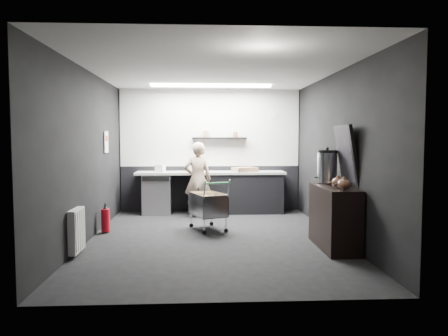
{
  "coord_description": "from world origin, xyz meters",
  "views": [
    {
      "loc": [
        -0.22,
        -6.97,
        1.63
      ],
      "look_at": [
        0.18,
        0.4,
        1.12
      ],
      "focal_mm": 35.0,
      "sensor_mm": 36.0,
      "label": 1
    }
  ],
  "objects": [
    {
      "name": "floating_shelf",
      "position": [
        0.2,
        2.62,
        1.62
      ],
      "size": [
        1.2,
        0.22,
        0.04
      ],
      "primitive_type": "cube",
      "color": "black",
      "rests_on": "wall_back"
    },
    {
      "name": "poster",
      "position": [
        -1.98,
        1.3,
        1.55
      ],
      "size": [
        0.02,
        0.3,
        0.4
      ],
      "primitive_type": "cube",
      "color": "silver",
      "rests_on": "wall_left"
    },
    {
      "name": "wall_left",
      "position": [
        -2.0,
        0.0,
        1.35
      ],
      "size": [
        0.0,
        5.5,
        5.5
      ],
      "primitive_type": "plane",
      "rotation": [
        1.57,
        0.0,
        1.57
      ],
      "color": "black",
      "rests_on": "floor"
    },
    {
      "name": "ceiling",
      "position": [
        0.0,
        0.0,
        2.7
      ],
      "size": [
        5.5,
        5.5,
        0.0
      ],
      "primitive_type": "plane",
      "rotation": [
        3.14,
        0.0,
        0.0
      ],
      "color": "silver",
      "rests_on": "wall_back"
    },
    {
      "name": "wall_clock",
      "position": [
        1.4,
        2.72,
        2.15
      ],
      "size": [
        0.2,
        0.03,
        0.2
      ],
      "primitive_type": "cylinder",
      "rotation": [
        1.57,
        0.0,
        0.0
      ],
      "color": "silver",
      "rests_on": "wall_back"
    },
    {
      "name": "person",
      "position": [
        -0.28,
        1.97,
        0.77
      ],
      "size": [
        0.58,
        0.4,
        1.54
      ],
      "primitive_type": "imported",
      "rotation": [
        0.0,
        0.0,
        3.19
      ],
      "color": "beige",
      "rests_on": "floor"
    },
    {
      "name": "shopping_cart",
      "position": [
        -0.09,
        0.68,
        0.42
      ],
      "size": [
        0.74,
        0.97,
        0.89
      ],
      "color": "silver",
      "rests_on": "floor"
    },
    {
      "name": "floor",
      "position": [
        0.0,
        0.0,
        0.0
      ],
      "size": [
        5.5,
        5.5,
        0.0
      ],
      "primitive_type": "plane",
      "color": "black",
      "rests_on": "ground"
    },
    {
      "name": "radiator",
      "position": [
        -1.94,
        -0.9,
        0.35
      ],
      "size": [
        0.1,
        0.5,
        0.6
      ],
      "primitive_type": "cube",
      "color": "silver",
      "rests_on": "wall_left"
    },
    {
      "name": "white_container",
      "position": [
        -1.08,
        2.37,
        0.98
      ],
      "size": [
        0.22,
        0.2,
        0.16
      ],
      "primitive_type": "cube",
      "rotation": [
        0.0,
        0.0,
        -0.4
      ],
      "color": "silver",
      "rests_on": "prep_counter"
    },
    {
      "name": "ceiling_strip",
      "position": [
        0.0,
        1.85,
        2.67
      ],
      "size": [
        2.4,
        0.2,
        0.04
      ],
      "primitive_type": "cube",
      "color": "white",
      "rests_on": "ceiling"
    },
    {
      "name": "dado_panel",
      "position": [
        0.0,
        2.73,
        0.5
      ],
      "size": [
        3.95,
        0.02,
        1.0
      ],
      "primitive_type": "cube",
      "color": "black",
      "rests_on": "wall_back"
    },
    {
      "name": "kitchen_wall_panel",
      "position": [
        0.0,
        2.73,
        1.85
      ],
      "size": [
        3.95,
        0.02,
        1.7
      ],
      "primitive_type": "cube",
      "color": "silver",
      "rests_on": "wall_back"
    },
    {
      "name": "prep_counter",
      "position": [
        0.14,
        2.42,
        0.46
      ],
      "size": [
        3.2,
        0.61,
        0.9
      ],
      "color": "black",
      "rests_on": "floor"
    },
    {
      "name": "wall_front",
      "position": [
        0.0,
        -2.75,
        1.35
      ],
      "size": [
        5.5,
        0.0,
        5.5
      ],
      "primitive_type": "plane",
      "rotation": [
        -1.57,
        0.0,
        0.0
      ],
      "color": "black",
      "rests_on": "floor"
    },
    {
      "name": "wall_right",
      "position": [
        2.0,
        0.0,
        1.35
      ],
      "size": [
        0.0,
        5.5,
        5.5
      ],
      "primitive_type": "plane",
      "rotation": [
        1.57,
        0.0,
        -1.57
      ],
      "color": "black",
      "rests_on": "floor"
    },
    {
      "name": "cardboard_box",
      "position": [
        0.73,
        2.37,
        0.95
      ],
      "size": [
        0.58,
        0.51,
        0.1
      ],
      "primitive_type": "cube",
      "rotation": [
        0.0,
        0.0,
        0.37
      ],
      "color": "#886548",
      "rests_on": "prep_counter"
    },
    {
      "name": "sideboard",
      "position": [
        1.76,
        -0.66,
        0.58
      ],
      "size": [
        0.52,
        1.22,
        1.82
      ],
      "color": "black",
      "rests_on": "floor"
    },
    {
      "name": "wall_back",
      "position": [
        0.0,
        2.75,
        1.35
      ],
      "size": [
        5.5,
        0.0,
        5.5
      ],
      "primitive_type": "plane",
      "rotation": [
        1.57,
        0.0,
        0.0
      ],
      "color": "black",
      "rests_on": "floor"
    },
    {
      "name": "poster_red_band",
      "position": [
        -1.98,
        1.3,
        1.62
      ],
      "size": [
        0.02,
        0.22,
        0.1
      ],
      "primitive_type": "cube",
      "color": "#B72F16",
      "rests_on": "poster"
    },
    {
      "name": "pink_tub",
      "position": [
        -0.43,
        2.42,
        1.0
      ],
      "size": [
        0.2,
        0.2,
        0.2
      ],
      "primitive_type": "cylinder",
      "color": "beige",
      "rests_on": "prep_counter"
    },
    {
      "name": "fire_extinguisher",
      "position": [
        -1.85,
        0.53,
        0.23
      ],
      "size": [
        0.15,
        0.15,
        0.48
      ],
      "color": "red",
      "rests_on": "floor"
    }
  ]
}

